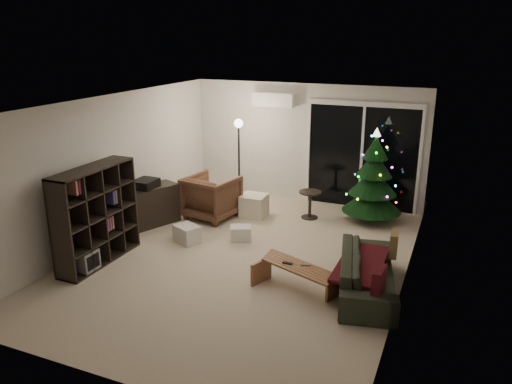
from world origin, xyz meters
TOP-DOWN VIEW (x-y plane):
  - room at (0.46, 1.49)m, footprint 6.50×7.51m
  - bookshelf at (-2.25, -0.98)m, footprint 0.88×1.59m
  - media_cabinet at (-2.25, 0.61)m, footprint 0.87×1.28m
  - stereo at (-2.25, 0.61)m, footprint 0.38×0.45m
  - armchair at (-1.34, 1.48)m, footprint 1.04×1.06m
  - ottoman at (-0.61, 1.88)m, footprint 0.49×0.49m
  - cardboard_box_a at (-1.17, 0.22)m, footprint 0.51×0.46m
  - cardboard_box_b at (-0.34, 0.66)m, footprint 0.44×0.40m
  - side_table at (0.44, 2.20)m, footprint 0.48×0.48m
  - floor_lamp at (-1.09, 2.23)m, footprint 0.29×0.29m
  - sofa at (2.05, -0.29)m, footprint 1.13×2.02m
  - sofa_throw at (1.95, -0.29)m, footprint 0.60×1.37m
  - cushion_a at (2.30, 0.36)m, footprint 0.14×0.37m
  - cushion_b at (2.30, -0.94)m, footprint 0.14×0.37m
  - coffee_table at (1.13, -0.64)m, footprint 1.24×0.80m
  - remote_a at (0.98, -0.64)m, footprint 0.15×0.04m
  - remote_b at (1.23, -0.59)m, footprint 0.14×0.08m
  - christmas_tree at (1.58, 2.50)m, footprint 1.30×1.30m

SIDE VIEW (x-z plane):
  - cardboard_box_b at x=-0.34m, z-range 0.00..0.25m
  - cardboard_box_a at x=-1.17m, z-range 0.00..0.30m
  - coffee_table at x=1.13m, z-range 0.00..0.37m
  - ottoman at x=-0.61m, z-range 0.00..0.43m
  - side_table at x=0.44m, z-range 0.00..0.54m
  - sofa at x=2.05m, z-range 0.00..0.56m
  - media_cabinet at x=-2.25m, z-range 0.00..0.75m
  - remote_a at x=0.98m, z-range 0.37..0.39m
  - remote_b at x=1.23m, z-range 0.37..0.39m
  - sofa_throw at x=1.95m, z-range 0.38..0.43m
  - armchair at x=-1.34m, z-range 0.00..0.85m
  - cushion_a at x=2.30m, z-range 0.32..0.69m
  - cushion_b at x=2.30m, z-range 0.32..0.69m
  - bookshelf at x=-2.25m, z-range 0.00..1.55m
  - stereo at x=-2.25m, z-range 0.75..0.91m
  - floor_lamp at x=-1.09m, z-range 0.00..1.80m
  - christmas_tree at x=1.58m, z-range 0.00..1.82m
  - room at x=0.46m, z-range -0.28..2.32m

